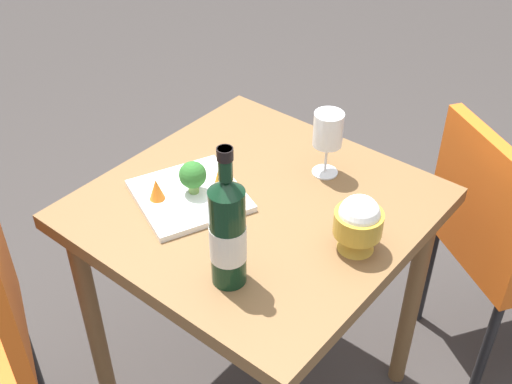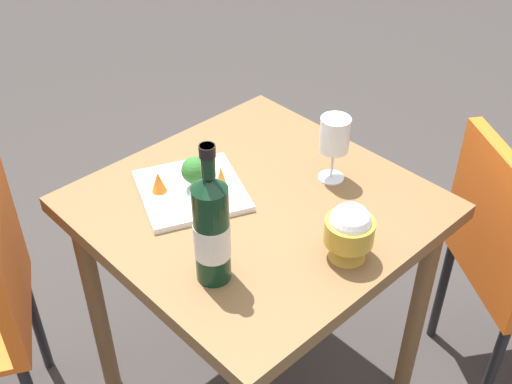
# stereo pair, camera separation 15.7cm
# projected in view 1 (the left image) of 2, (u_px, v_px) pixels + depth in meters

# --- Properties ---
(dining_table) EXTENTS (0.77, 0.77, 0.76)m
(dining_table) POSITION_uv_depth(u_px,v_px,m) (256.00, 235.00, 1.65)
(dining_table) COLOR brown
(dining_table) RESTS_ON ground_plane
(chair_by_wall) EXTENTS (0.55, 0.55, 0.85)m
(chair_by_wall) POSITION_uv_depth(u_px,v_px,m) (495.00, 231.00, 1.85)
(chair_by_wall) COLOR orange
(chair_by_wall) RESTS_ON ground_plane
(wine_bottle) EXTENTS (0.08, 0.08, 0.34)m
(wine_bottle) POSITION_uv_depth(u_px,v_px,m) (228.00, 232.00, 1.29)
(wine_bottle) COLOR black
(wine_bottle) RESTS_ON dining_table
(wine_glass) EXTENTS (0.08, 0.08, 0.18)m
(wine_glass) POSITION_uv_depth(u_px,v_px,m) (328.00, 131.00, 1.61)
(wine_glass) COLOR white
(wine_glass) RESTS_ON dining_table
(rice_bowl) EXTENTS (0.11, 0.11, 0.14)m
(rice_bowl) POSITION_uv_depth(u_px,v_px,m) (358.00, 223.00, 1.41)
(rice_bowl) COLOR gold
(rice_bowl) RESTS_ON dining_table
(serving_plate) EXTENTS (0.33, 0.33, 0.02)m
(serving_plate) POSITION_uv_depth(u_px,v_px,m) (190.00, 196.00, 1.59)
(serving_plate) COLOR white
(serving_plate) RESTS_ON dining_table
(broccoli_floret) EXTENTS (0.07, 0.07, 0.09)m
(broccoli_floret) POSITION_uv_depth(u_px,v_px,m) (193.00, 176.00, 1.56)
(broccoli_floret) COLOR #729E4C
(broccoli_floret) RESTS_ON serving_plate
(carrot_garnish_left) EXTENTS (0.03, 0.03, 0.05)m
(carrot_garnish_left) POSITION_uv_depth(u_px,v_px,m) (219.00, 178.00, 1.59)
(carrot_garnish_left) COLOR orange
(carrot_garnish_left) RESTS_ON serving_plate
(carrot_garnish_right) EXTENTS (0.04, 0.04, 0.06)m
(carrot_garnish_right) POSITION_uv_depth(u_px,v_px,m) (157.00, 189.00, 1.55)
(carrot_garnish_right) COLOR orange
(carrot_garnish_right) RESTS_ON serving_plate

